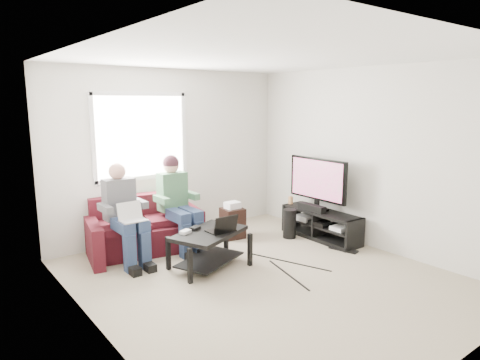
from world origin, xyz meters
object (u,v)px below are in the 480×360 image
at_px(subwoofer, 290,224).
at_px(end_table, 233,222).
at_px(sofa, 145,230).
at_px(coffee_table, 209,241).
at_px(tv_stand, 321,226).
at_px(tv, 317,181).

distance_m(subwoofer, end_table, 0.89).
bearing_deg(sofa, end_table, -13.15).
relative_size(coffee_table, subwoofer, 2.43).
xyz_separation_m(sofa, coffee_table, (0.37, -1.12, 0.06)).
distance_m(tv_stand, subwoofer, 0.49).
xyz_separation_m(tv, end_table, (-1.06, 0.78, -0.65)).
xyz_separation_m(coffee_table, tv, (2.03, 0.03, 0.55)).
bearing_deg(coffee_table, subwoofer, 8.58).
height_order(coffee_table, tv_stand, coffee_table).
relative_size(sofa, subwoofer, 3.91).
xyz_separation_m(sofa, tv_stand, (2.40, -1.19, -0.09)).
bearing_deg(sofa, tv_stand, -26.42).
relative_size(sofa, tv_stand, 1.33).
bearing_deg(subwoofer, sofa, 156.91).
bearing_deg(tv, sofa, 155.51).
distance_m(tv_stand, end_table, 1.38).
relative_size(sofa, end_table, 3.13).
xyz_separation_m(sofa, subwoofer, (2.03, -0.87, -0.06)).
height_order(tv_stand, subwoofer, subwoofer).
xyz_separation_m(tv_stand, end_table, (-1.06, 0.88, 0.06)).
relative_size(coffee_table, tv, 1.01).
xyz_separation_m(sofa, end_table, (1.34, -0.31, -0.04)).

